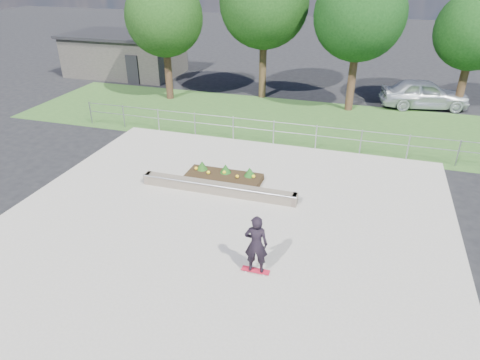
{
  "coord_description": "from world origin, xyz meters",
  "views": [
    {
      "loc": [
        4.08,
        -11.03,
        7.9
      ],
      "look_at": [
        0.2,
        1.5,
        1.1
      ],
      "focal_mm": 32.0,
      "sensor_mm": 36.0,
      "label": 1
    }
  ],
  "objects_px": {
    "planter_bed": "(224,176)",
    "parked_car": "(424,94)",
    "skateboarder": "(256,244)",
    "grind_ledge": "(218,188)"
  },
  "relations": [
    {
      "from": "planter_bed",
      "to": "skateboarder",
      "type": "bearing_deg",
      "value": -61.99
    },
    {
      "from": "planter_bed",
      "to": "skateboarder",
      "type": "relative_size",
      "value": 1.62
    },
    {
      "from": "planter_bed",
      "to": "parked_car",
      "type": "height_order",
      "value": "parked_car"
    },
    {
      "from": "skateboarder",
      "to": "parked_car",
      "type": "bearing_deg",
      "value": 72.7
    },
    {
      "from": "planter_bed",
      "to": "skateboarder",
      "type": "distance_m",
      "value": 5.78
    },
    {
      "from": "grind_ledge",
      "to": "skateboarder",
      "type": "xyz_separation_m",
      "value": [
        2.56,
        -4.0,
        0.75
      ]
    },
    {
      "from": "grind_ledge",
      "to": "parked_car",
      "type": "bearing_deg",
      "value": 59.37
    },
    {
      "from": "skateboarder",
      "to": "planter_bed",
      "type": "bearing_deg",
      "value": 118.01
    },
    {
      "from": "skateboarder",
      "to": "parked_car",
      "type": "distance_m",
      "value": 18.41
    },
    {
      "from": "planter_bed",
      "to": "parked_car",
      "type": "distance_m",
      "value": 14.95
    }
  ]
}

